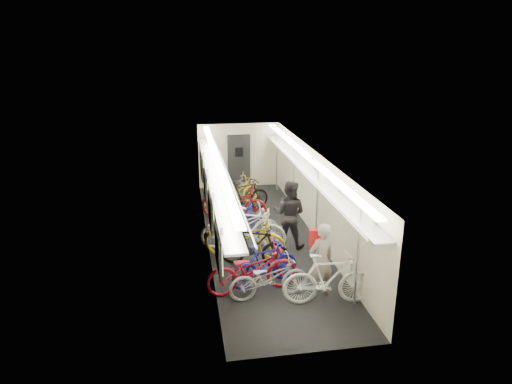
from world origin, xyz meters
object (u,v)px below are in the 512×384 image
object	(u,v)px
passenger_near	(321,260)
backpack	(315,238)
passenger_mid	(289,214)
bicycle_0	(269,278)
bicycle_1	(265,264)

from	to	relation	value
passenger_near	backpack	bearing A→B (deg)	-80.81
passenger_mid	backpack	distance (m)	2.46
bicycle_0	passenger_mid	distance (m)	2.74
bicycle_1	backpack	bearing A→B (deg)	-134.77
bicycle_0	passenger_mid	size ratio (longest dim) A/B	0.96
bicycle_1	backpack	distance (m)	1.34
bicycle_0	backpack	size ratio (longest dim) A/B	4.58
bicycle_0	passenger_mid	xyz separation A→B (m)	(1.02, 2.50, 0.45)
bicycle_1	backpack	xyz separation A→B (m)	(0.98, -0.48, 0.78)
passenger_near	backpack	distance (m)	0.49
bicycle_0	bicycle_1	size ratio (longest dim) A/B	1.04
bicycle_0	backpack	xyz separation A→B (m)	(1.00, 0.06, 0.82)
passenger_mid	passenger_near	bearing A→B (deg)	121.41
passenger_near	passenger_mid	distance (m)	2.62
bicycle_1	backpack	size ratio (longest dim) A/B	4.41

